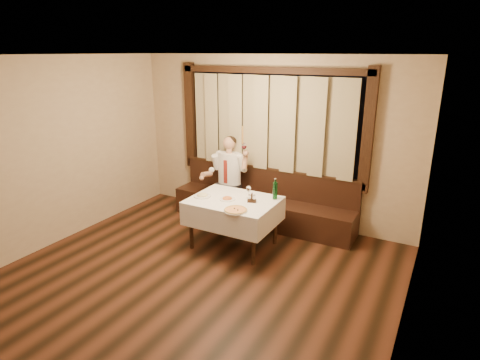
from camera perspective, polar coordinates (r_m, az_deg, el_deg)
The scene contains 10 objects.
room at distance 5.10m, azimuth -4.99°, elevation 2.52°, with size 5.01×6.01×2.81m.
banquette at distance 6.93m, azimuth 3.25°, elevation -3.59°, with size 3.20×0.61×0.94m.
dining_table at distance 5.96m, azimuth -0.92°, elevation -3.72°, with size 1.27×0.97×0.76m.
pizza at distance 5.49m, azimuth -0.63°, elevation -4.29°, with size 0.33×0.33×0.04m.
pasta_red at distance 5.90m, azimuth -1.82°, elevation -2.50°, with size 0.23×0.23×0.08m.
pasta_cream at distance 6.05m, azimuth -5.38°, elevation -2.03°, with size 0.27×0.27×0.09m.
green_bottle at distance 5.91m, azimuth 5.02°, elevation -1.47°, with size 0.07×0.07×0.32m.
table_wine_glass at distance 5.91m, azimuth 1.24°, elevation -1.32°, with size 0.07×0.07×0.20m.
cruet_caddy at distance 5.79m, azimuth 1.69°, elevation -2.74°, with size 0.14×0.10×0.13m.
seated_man at distance 6.96m, azimuth -1.78°, elevation 1.14°, with size 0.81×0.60×1.45m.
Camera 1 is at (2.72, -3.12, 2.84)m, focal length 30.00 mm.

